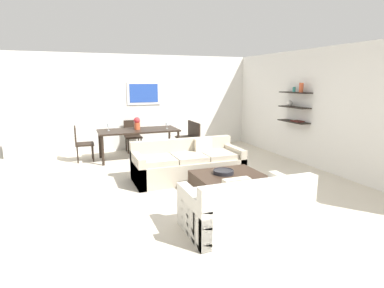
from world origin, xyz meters
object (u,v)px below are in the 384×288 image
(wine_glass_right_near, at_px, (167,124))
(wine_glass_left_far, at_px, (108,126))
(loveseat_white, at_px, (245,208))
(coffee_table, at_px, (229,185))
(dining_chair_head, at_px, (133,134))
(wine_glass_head, at_px, (135,123))
(dining_chair_right_near, at_px, (193,137))
(centerpiece_vase, at_px, (137,123))
(decorative_bowl, at_px, (223,172))
(dining_chair_left_far, at_px, (81,141))
(dining_table, at_px, (139,132))
(dining_chair_right_far, at_px, (187,134))
(sofa_beige, at_px, (188,165))

(wine_glass_right_near, relative_size, wine_glass_left_far, 0.94)
(loveseat_white, distance_m, coffee_table, 1.25)
(dining_chair_head, distance_m, wine_glass_head, 0.59)
(dining_chair_right_near, height_order, dining_chair_head, same)
(wine_glass_head, relative_size, centerpiece_vase, 0.54)
(decorative_bowl, bearing_deg, coffee_table, -45.35)
(wine_glass_right_near, height_order, wine_glass_left_far, wine_glass_left_far)
(coffee_table, relative_size, dining_chair_head, 1.34)
(dining_chair_head, bearing_deg, loveseat_white, -83.87)
(dining_chair_left_far, bearing_deg, dining_table, -8.28)
(dining_chair_right_far, relative_size, dining_chair_left_far, 1.00)
(dining_table, distance_m, centerpiece_vase, 0.24)
(dining_chair_left_far, height_order, centerpiece_vase, centerpiece_vase)
(coffee_table, height_order, dining_chair_right_near, dining_chair_right_near)
(dining_chair_right_far, distance_m, dining_chair_right_near, 0.41)
(wine_glass_head, bearing_deg, coffee_table, -75.39)
(dining_table, xyz_separation_m, dining_chair_head, (0.00, 0.86, -0.18))
(coffee_table, bearing_deg, loveseat_white, -107.57)
(centerpiece_vase, bearing_deg, dining_chair_right_far, 6.15)
(dining_chair_right_near, bearing_deg, dining_table, 171.72)
(decorative_bowl, xyz_separation_m, dining_chair_right_near, (0.55, 2.93, 0.09))
(sofa_beige, relative_size, dining_chair_head, 2.51)
(coffee_table, relative_size, dining_chair_left_far, 1.34)
(dining_chair_right_far, relative_size, wine_glass_head, 5.18)
(sofa_beige, relative_size, dining_chair_right_near, 2.51)
(coffee_table, xyz_separation_m, centerpiece_vase, (-0.96, 3.27, 0.73))
(loveseat_white, xyz_separation_m, wine_glass_left_far, (-1.29, 4.52, 0.58))
(sofa_beige, relative_size, dining_chair_right_far, 2.51)
(dining_chair_right_near, bearing_deg, centerpiece_vase, 169.82)
(decorative_bowl, xyz_separation_m, dining_chair_right_far, (0.55, 3.34, 0.09))
(sofa_beige, distance_m, wine_glass_left_far, 2.61)
(sofa_beige, xyz_separation_m, dining_chair_left_far, (-2.00, 2.27, 0.21))
(wine_glass_head, distance_m, wine_glass_left_far, 0.78)
(sofa_beige, distance_m, loveseat_white, 2.34)
(dining_chair_head, distance_m, centerpiece_vase, 0.91)
(decorative_bowl, xyz_separation_m, wine_glass_right_near, (-0.14, 3.02, 0.46))
(dining_chair_right_far, bearing_deg, dining_chair_head, 154.98)
(dining_chair_left_far, distance_m, wine_glass_right_near, 2.19)
(dining_chair_right_near, bearing_deg, wine_glass_head, 156.91)
(loveseat_white, distance_m, dining_chair_left_far, 5.02)
(dining_chair_head, distance_m, wine_glass_right_near, 1.27)
(dining_chair_right_near, height_order, dining_chair_left_far, same)
(coffee_table, distance_m, dining_chair_left_far, 4.16)
(sofa_beige, distance_m, centerpiece_vase, 2.29)
(wine_glass_right_near, bearing_deg, centerpiece_vase, 167.60)
(dining_chair_right_near, bearing_deg, loveseat_white, -101.34)
(dining_chair_left_far, height_order, dining_chair_head, same)
(dining_table, bearing_deg, dining_chair_right_far, 8.28)
(decorative_bowl, bearing_deg, dining_chair_left_far, 124.20)
(decorative_bowl, bearing_deg, sofa_beige, 103.99)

